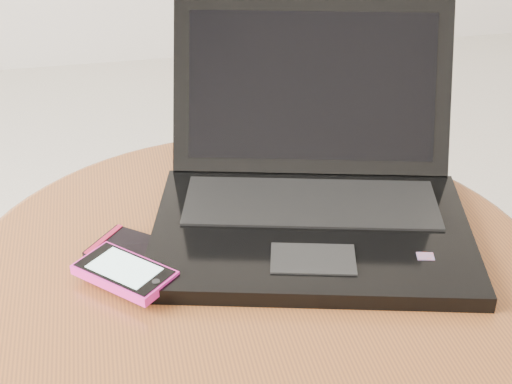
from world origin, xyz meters
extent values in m
cylinder|color=brown|center=(0.00, -0.07, 0.51)|extent=(0.63, 0.63, 0.03)
torus|color=brown|center=(0.00, -0.07, 0.51)|extent=(0.66, 0.66, 0.03)
cube|color=black|center=(0.07, -0.04, 0.53)|extent=(0.41, 0.33, 0.02)
cube|color=black|center=(0.08, 0.01, 0.54)|extent=(0.32, 0.18, 0.00)
cube|color=black|center=(0.05, -0.10, 0.54)|extent=(0.10, 0.07, 0.00)
cube|color=red|center=(0.17, -0.12, 0.54)|extent=(0.02, 0.02, 0.00)
cube|color=black|center=(0.11, 0.13, 0.64)|extent=(0.36, 0.18, 0.20)
cube|color=black|center=(0.11, 0.12, 0.64)|extent=(0.32, 0.15, 0.17)
cube|color=black|center=(-0.12, -0.04, 0.53)|extent=(0.13, 0.13, 0.01)
cube|color=#A71638|center=(-0.16, -0.01, 0.53)|extent=(0.04, 0.05, 0.00)
cube|color=#E9249E|center=(-0.14, -0.08, 0.54)|extent=(0.11, 0.11, 0.01)
cube|color=black|center=(-0.14, -0.08, 0.54)|extent=(0.10, 0.10, 0.00)
cube|color=#C3EFED|center=(-0.14, -0.08, 0.54)|extent=(0.08, 0.08, 0.00)
cylinder|color=black|center=(-0.11, -0.11, 0.54)|extent=(0.01, 0.01, 0.00)
camera|label=1|loc=(-0.14, -0.73, 1.00)|focal=53.14mm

